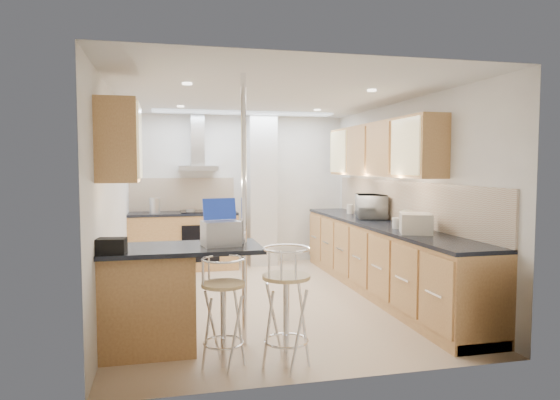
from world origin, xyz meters
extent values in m
plane|color=#D2B18C|center=(0.00, 0.00, 0.00)|extent=(4.80, 4.80, 0.00)
cube|color=silver|center=(0.00, 2.40, 1.25)|extent=(3.60, 0.04, 2.50)
cube|color=silver|center=(0.00, -2.40, 1.25)|extent=(3.60, 0.04, 2.50)
cube|color=silver|center=(-1.80, 0.00, 1.25)|extent=(0.04, 4.80, 2.50)
cube|color=silver|center=(1.80, 0.00, 1.25)|extent=(0.04, 4.80, 2.50)
cube|color=silver|center=(0.00, 0.00, 2.50)|extent=(3.60, 4.80, 0.02)
cube|color=#AD7745|center=(1.63, 0.40, 1.88)|extent=(0.34, 3.00, 0.72)
cube|color=#AD7745|center=(-1.63, -1.35, 1.88)|extent=(0.34, 0.62, 0.72)
cube|color=beige|center=(1.79, 0.00, 1.18)|extent=(0.03, 4.40, 0.56)
cube|color=beige|center=(-0.95, 2.38, 1.18)|extent=(1.70, 0.03, 0.56)
cube|color=silver|center=(0.35, 2.20, 1.25)|extent=(0.45, 0.40, 2.50)
cube|color=silver|center=(-0.70, 2.15, 1.62)|extent=(0.62, 0.48, 0.08)
cube|color=silver|center=(-0.70, 2.29, 2.06)|extent=(0.22, 0.20, 0.88)
cylinder|color=white|center=(-0.53, -1.45, 1.25)|extent=(0.05, 0.05, 2.50)
cube|color=black|center=(-0.70, 1.79, 0.45)|extent=(0.58, 0.02, 0.58)
cube|color=black|center=(-0.70, 2.10, 0.93)|extent=(0.58, 0.50, 0.02)
cube|color=tan|center=(0.00, 1.80, 2.48)|extent=(2.80, 0.35, 0.02)
cube|color=#AD7745|center=(1.50, 0.00, 0.44)|extent=(0.60, 4.40, 0.88)
cube|color=black|center=(1.50, 0.00, 0.90)|extent=(0.63, 4.40, 0.04)
cube|color=#AD7745|center=(-0.95, 2.10, 0.44)|extent=(1.70, 0.60, 0.88)
cube|color=black|center=(-0.95, 2.10, 0.90)|extent=(1.70, 0.63, 0.04)
cube|color=#AD7745|center=(-1.12, -1.45, 0.45)|extent=(1.35, 0.62, 0.90)
cube|color=black|center=(-1.12, -1.45, 0.92)|extent=(1.47, 0.72, 0.04)
imported|color=silver|center=(1.62, 0.58, 1.09)|extent=(0.56, 0.70, 0.33)
cube|color=#A1A3A9|center=(-0.75, -1.48, 1.05)|extent=(0.36, 0.29, 0.22)
cube|color=black|center=(-1.68, -1.68, 1.00)|extent=(0.25, 0.19, 0.13)
cylinder|color=silver|center=(1.69, 0.78, 1.00)|extent=(0.14, 0.14, 0.17)
cylinder|color=silver|center=(1.57, 1.28, 0.99)|extent=(0.12, 0.12, 0.14)
cylinder|color=beige|center=(1.63, -0.46, 1.02)|extent=(0.15, 0.15, 0.20)
cylinder|color=silver|center=(1.44, -0.56, 0.98)|extent=(0.11, 0.11, 0.13)
cube|color=silver|center=(1.46, -0.99, 1.03)|extent=(0.46, 0.51, 0.22)
cylinder|color=silver|center=(-1.39, 2.02, 1.04)|extent=(0.16, 0.16, 0.24)
camera|label=1|loc=(-1.24, -5.97, 1.67)|focal=32.00mm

